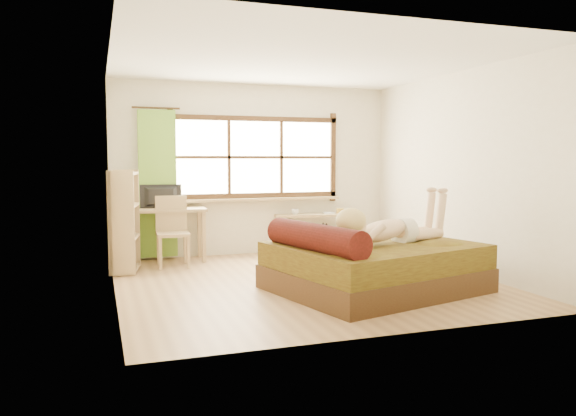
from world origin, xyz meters
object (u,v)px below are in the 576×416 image
object	(u,v)px
bed	(371,265)
desk	(162,216)
woman	(389,215)
pipe_shelf	(313,224)
kitten	(314,234)
chair	(172,227)
bookshelf	(124,221)

from	to	relation	value
bed	desk	xyz separation A→B (m)	(-2.09, 2.65, 0.39)
woman	pipe_shelf	distance (m)	2.84
woman	kitten	xyz separation A→B (m)	(-0.87, 0.15, -0.20)
pipe_shelf	desk	bearing A→B (deg)	-167.31
kitten	desk	xyz separation A→B (m)	(-1.42, 2.54, 0.01)
woman	kitten	distance (m)	0.90
desk	chair	bearing A→B (deg)	-71.91
kitten	desk	distance (m)	2.91
chair	bookshelf	distance (m)	0.73
woman	pipe_shelf	xyz separation A→B (m)	(0.16, 2.80, -0.42)
kitten	chair	xyz separation A→B (m)	(-1.32, 2.18, -0.13)
bed	bookshelf	xyz separation A→B (m)	(-2.65, 2.02, 0.40)
woman	desk	bearing A→B (deg)	116.07
pipe_shelf	bookshelf	size ratio (longest dim) A/B	0.94
kitten	pipe_shelf	bearing A→B (deg)	54.46
bed	pipe_shelf	xyz separation A→B (m)	(0.36, 2.77, 0.16)
woman	bookshelf	world-z (taller)	bookshelf
bed	bookshelf	distance (m)	3.36
chair	bookshelf	xyz separation A→B (m)	(-0.67, -0.27, 0.14)
bed	woman	distance (m)	0.62
bed	pipe_shelf	world-z (taller)	bed
desk	bookshelf	world-z (taller)	bookshelf
desk	chair	xyz separation A→B (m)	(0.10, -0.36, -0.14)
pipe_shelf	bed	bearing A→B (deg)	-87.44
woman	bed	bearing A→B (deg)	155.41
bed	bookshelf	size ratio (longest dim) A/B	1.88
kitten	desk	world-z (taller)	kitten
kitten	bookshelf	xyz separation A→B (m)	(-1.98, 1.91, 0.01)
chair	kitten	bearing A→B (deg)	-56.77
kitten	desk	bearing A→B (deg)	104.88
desk	woman	bearing A→B (deg)	-47.49
woman	desk	world-z (taller)	woman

